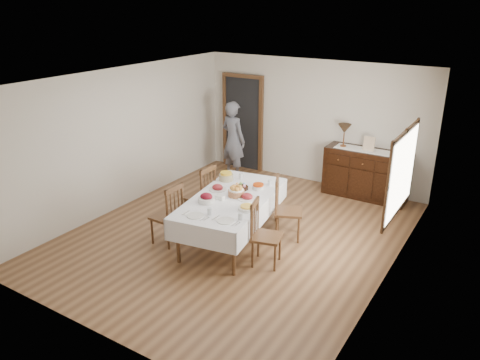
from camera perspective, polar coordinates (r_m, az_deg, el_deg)
The scene contains 26 objects.
ground at distance 7.97m, azimuth -0.38°, elevation -6.60°, with size 6.00×6.00×0.00m, color brown.
room_shell at distance 7.77m, azimuth 0.35°, elevation 5.70°, with size 5.02×6.02×2.65m.
dining_table at distance 7.49m, azimuth -1.04°, elevation -2.70°, with size 1.48×2.40×0.77m.
chair_left_near at distance 7.55m, azimuth -8.68°, elevation -4.13°, with size 0.43×0.43×1.02m.
chair_left_far at distance 8.17m, azimuth -4.67°, elevation -1.76°, with size 0.45×0.45×1.07m.
chair_right_near at distance 6.92m, azimuth 2.86°, elevation -6.45°, with size 0.51×0.51×1.00m.
chair_right_far at distance 7.68m, azimuth 5.54°, elevation -3.38°, with size 0.58×0.58×1.06m.
sideboard at distance 9.57m, azimuth 15.11°, elevation 0.74°, with size 1.63×0.59×0.98m.
person at distance 10.17m, azimuth -0.83°, elevation 5.18°, with size 0.57×0.36×1.82m, color slate.
bread_basket at distance 7.45m, azimuth -0.46°, elevation -1.40°, with size 0.27×0.27×0.18m.
egg_basket at distance 7.74m, azimuth 0.08°, elevation -0.88°, with size 0.25×0.25×0.10m.
ham_platter_a at distance 7.73m, azimuth -2.75°, elevation -0.97°, with size 0.30×0.30×0.11m.
ham_platter_b at distance 7.37m, azimuth 0.87°, elevation -2.09°, with size 0.31×0.31×0.11m.
beet_bowl at distance 7.26m, azimuth -4.12°, elevation -2.26°, with size 0.27×0.27×0.15m.
carrot_bowl at distance 7.74m, azimuth 2.24°, elevation -0.81°, with size 0.20×0.20×0.09m.
pineapple_bowl at distance 8.11m, azimuth -1.70°, elevation 0.43°, with size 0.25×0.25×0.15m.
casserole_dish at distance 6.99m, azimuth 0.86°, elevation -3.42°, with size 0.27×0.27×0.07m.
butter_dish at distance 7.35m, azimuth -2.48°, elevation -2.13°, with size 0.15×0.11×0.07m.
setting_left at distance 6.84m, azimuth -4.92°, elevation -4.16°, with size 0.44×0.31×0.10m.
setting_right at distance 6.67m, azimuth -1.19°, elevation -4.80°, with size 0.44×0.31×0.10m.
glass_far_a at distance 8.16m, azimuth 0.12°, elevation 0.46°, with size 0.07×0.07×0.11m.
glass_far_b at distance 7.90m, azimuth 3.64°, elevation -0.33°, with size 0.07×0.07×0.10m.
runner at distance 9.39m, azimuth 15.39°, elevation 3.49°, with size 1.30×0.35×0.01m.
table_lamp at distance 9.44m, azimuth 12.62°, elevation 6.05°, with size 0.26×0.26×0.46m.
picture_frame at distance 9.35m, azimuth 15.45°, elevation 4.27°, with size 0.22×0.08×0.28m.
deco_bowl at distance 9.29m, azimuth 18.65°, elevation 3.09°, with size 0.20×0.20×0.06m.
Camera 1 is at (3.77, -5.95, 3.72)m, focal length 35.00 mm.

